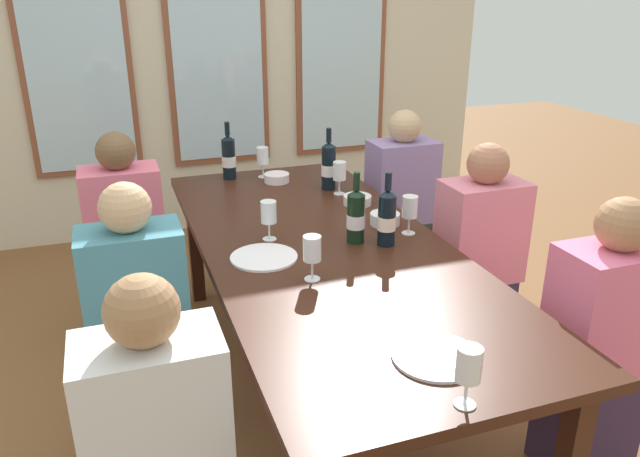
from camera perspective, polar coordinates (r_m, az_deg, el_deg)
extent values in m
plane|color=brown|center=(2.97, 0.41, -14.76)|extent=(12.00, 12.00, 0.00)
cube|color=beige|center=(4.64, -9.75, 17.56)|extent=(4.21, 0.06, 2.90)
cube|color=brown|center=(4.53, -22.03, 16.26)|extent=(0.72, 0.03, 1.88)
cube|color=silver|center=(4.51, -22.04, 16.25)|extent=(0.64, 0.01, 1.80)
cube|color=brown|center=(4.60, -9.64, 17.53)|extent=(0.72, 0.03, 1.88)
cube|color=silver|center=(4.58, -9.61, 17.52)|extent=(0.64, 0.01, 1.80)
cube|color=brown|center=(4.86, 2.01, 18.01)|extent=(0.72, 0.03, 1.88)
cube|color=silver|center=(4.84, 2.08, 18.00)|extent=(0.64, 0.01, 1.80)
cube|color=#391C11|center=(2.60, 0.45, -1.90)|extent=(1.01, 2.39, 0.04)
cube|color=#391C11|center=(3.65, -11.53, -1.52)|extent=(0.07, 0.07, 0.70)
cube|color=#391C11|center=(3.83, 0.60, 0.05)|extent=(0.07, 0.07, 0.70)
cylinder|color=white|center=(1.87, 10.74, -11.60)|extent=(0.26, 0.26, 0.01)
cylinder|color=white|center=(2.47, -5.23, -2.68)|extent=(0.27, 0.27, 0.01)
cylinder|color=black|center=(2.59, 3.35, 0.91)|extent=(0.08, 0.07, 0.21)
cone|color=black|center=(2.55, 3.41, 3.36)|extent=(0.08, 0.07, 0.02)
cylinder|color=black|center=(2.54, 3.43, 4.42)|extent=(0.03, 0.03, 0.08)
cylinder|color=silver|center=(2.59, 3.34, 0.70)|extent=(0.08, 0.08, 0.06)
cylinder|color=black|center=(3.28, 0.81, 5.64)|extent=(0.07, 0.07, 0.23)
cone|color=black|center=(3.24, 0.82, 7.82)|extent=(0.07, 0.07, 0.02)
cylinder|color=black|center=(3.23, 0.83, 8.67)|extent=(0.03, 0.03, 0.08)
cylinder|color=white|center=(3.28, 0.81, 5.45)|extent=(0.08, 0.08, 0.06)
cylinder|color=black|center=(2.57, 6.22, 0.76)|extent=(0.07, 0.08, 0.22)
cone|color=black|center=(2.53, 6.33, 3.31)|extent=(0.07, 0.08, 0.02)
cylinder|color=black|center=(2.52, 6.37, 4.38)|extent=(0.03, 0.03, 0.08)
cylinder|color=#F6E1CC|center=(2.58, 6.21, 0.53)|extent=(0.08, 0.08, 0.06)
cylinder|color=black|center=(3.50, -8.47, 6.39)|extent=(0.08, 0.08, 0.22)
cone|color=black|center=(3.47, -8.59, 8.37)|extent=(0.08, 0.08, 0.02)
cylinder|color=black|center=(3.46, -8.63, 9.16)|extent=(0.03, 0.03, 0.08)
cylinder|color=silver|center=(3.50, -8.46, 6.21)|extent=(0.08, 0.08, 0.06)
cylinder|color=white|center=(2.82, 6.05, 0.90)|extent=(0.14, 0.14, 0.05)
cylinder|color=white|center=(3.07, 3.49, 2.66)|extent=(0.14, 0.14, 0.05)
cylinder|color=white|center=(3.43, -4.05, 4.72)|extent=(0.14, 0.14, 0.05)
cylinder|color=white|center=(2.65, -4.72, -0.98)|extent=(0.06, 0.06, 0.00)
cylinder|color=white|center=(2.64, -4.74, -0.18)|extent=(0.01, 0.01, 0.07)
cylinder|color=white|center=(2.61, -4.80, 1.55)|extent=(0.07, 0.07, 0.09)
cylinder|color=white|center=(3.53, -5.34, 4.81)|extent=(0.06, 0.06, 0.00)
cylinder|color=white|center=(3.52, -5.36, 5.43)|extent=(0.01, 0.01, 0.07)
cylinder|color=white|center=(3.50, -5.41, 6.77)|extent=(0.07, 0.07, 0.09)
cylinder|color=white|center=(3.23, 1.80, 3.26)|extent=(0.06, 0.06, 0.00)
cylinder|color=white|center=(3.21, 1.81, 3.93)|extent=(0.01, 0.01, 0.07)
cylinder|color=white|center=(3.19, 1.83, 5.39)|extent=(0.07, 0.07, 0.09)
cylinder|color=white|center=(2.74, 8.21, -0.43)|extent=(0.06, 0.06, 0.00)
cylinder|color=white|center=(2.72, 8.26, 0.34)|extent=(0.01, 0.01, 0.07)
cylinder|color=white|center=(2.69, 8.35, 2.03)|extent=(0.07, 0.07, 0.09)
cylinder|color=maroon|center=(2.70, 8.31, 1.33)|extent=(0.06, 0.06, 0.02)
cylinder|color=white|center=(1.71, 13.29, -15.61)|extent=(0.06, 0.06, 0.00)
cylinder|color=white|center=(1.69, 13.41, -14.54)|extent=(0.01, 0.01, 0.07)
cylinder|color=white|center=(1.64, 13.67, -12.14)|extent=(0.07, 0.07, 0.09)
cylinder|color=white|center=(2.29, -0.72, -4.71)|extent=(0.06, 0.06, 0.00)
cylinder|color=white|center=(2.28, -0.73, -3.82)|extent=(0.01, 0.01, 0.07)
cylinder|color=white|center=(2.24, -0.74, -1.86)|extent=(0.07, 0.07, 0.09)
cube|color=#2B2A3B|center=(3.41, -16.91, -6.08)|extent=(0.32, 0.24, 0.45)
cube|color=pink|center=(3.23, -17.80, 1.25)|extent=(0.38, 0.24, 0.48)
sphere|color=brown|center=(3.14, -18.48, 6.82)|extent=(0.19, 0.19, 0.19)
cube|color=#31322B|center=(3.80, 7.27, -2.35)|extent=(0.32, 0.24, 0.45)
cube|color=#9277B0|center=(3.64, 7.62, 4.36)|extent=(0.38, 0.24, 0.48)
sphere|color=tan|center=(3.55, 7.88, 9.37)|extent=(0.19, 0.19, 0.19)
cube|color=#322437|center=(2.68, -15.73, -14.26)|extent=(0.32, 0.24, 0.45)
cube|color=teal|center=(2.44, -16.82, -5.35)|extent=(0.38, 0.24, 0.48)
sphere|color=tan|center=(2.32, -17.69, 1.84)|extent=(0.19, 0.19, 0.19)
cube|color=#2C273F|center=(3.17, 13.94, -8.06)|extent=(0.32, 0.24, 0.45)
cube|color=pink|center=(2.97, 14.74, -0.23)|extent=(0.38, 0.24, 0.48)
sphere|color=#A1694B|center=(2.87, 15.36, 5.82)|extent=(0.19, 0.19, 0.19)
cube|color=silver|center=(1.76, -15.08, -16.67)|extent=(0.38, 0.24, 0.48)
sphere|color=#A2754D|center=(1.59, -16.23, -7.36)|extent=(0.19, 0.19, 0.19)
cube|color=#37243F|center=(2.66, 23.50, -15.76)|extent=(0.32, 0.24, 0.45)
cube|color=pink|center=(2.42, 25.13, -6.88)|extent=(0.38, 0.24, 0.48)
sphere|color=#A2714D|center=(2.29, 26.41, 0.32)|extent=(0.19, 0.19, 0.19)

